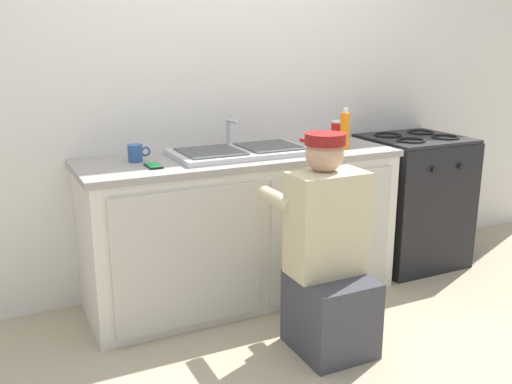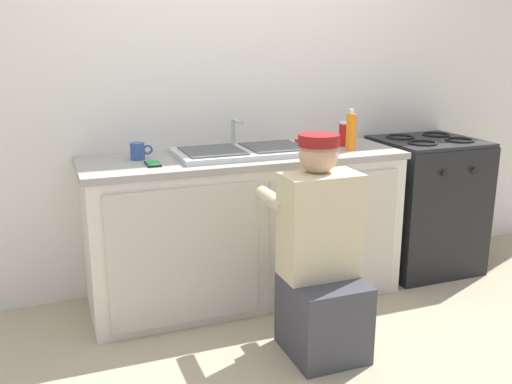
{
  "view_description": "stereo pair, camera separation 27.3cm",
  "coord_description": "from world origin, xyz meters",
  "px_view_note": "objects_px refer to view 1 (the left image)",
  "views": [
    {
      "loc": [
        -1.35,
        -2.67,
        1.54
      ],
      "look_at": [
        0.0,
        0.1,
        0.71
      ],
      "focal_mm": 40.0,
      "sensor_mm": 36.0,
      "label": 1
    },
    {
      "loc": [
        -1.1,
        -2.78,
        1.54
      ],
      "look_at": [
        0.0,
        0.1,
        0.71
      ],
      "focal_mm": 40.0,
      "sensor_mm": 36.0,
      "label": 2
    }
  ],
  "objects_px": {
    "coffee_mug": "(136,153)",
    "sink_double_basin": "(241,151)",
    "stove_range": "(411,200)",
    "soda_cup_red": "(337,133)",
    "soap_bottle_orange": "(345,130)",
    "plumber_person": "(328,262)",
    "cell_phone": "(153,166)"
  },
  "relations": [
    {
      "from": "stove_range",
      "to": "soda_cup_red",
      "type": "bearing_deg",
      "value": 177.32
    },
    {
      "from": "sink_double_basin",
      "to": "cell_phone",
      "type": "relative_size",
      "value": 5.71
    },
    {
      "from": "stove_range",
      "to": "cell_phone",
      "type": "distance_m",
      "value": 1.92
    },
    {
      "from": "coffee_mug",
      "to": "sink_double_basin",
      "type": "bearing_deg",
      "value": -6.24
    },
    {
      "from": "cell_phone",
      "to": "stove_range",
      "type": "bearing_deg",
      "value": 3.1
    },
    {
      "from": "sink_double_basin",
      "to": "coffee_mug",
      "type": "height_order",
      "value": "sink_double_basin"
    },
    {
      "from": "plumber_person",
      "to": "soap_bottle_orange",
      "type": "bearing_deg",
      "value": 51.05
    },
    {
      "from": "sink_double_basin",
      "to": "stove_range",
      "type": "height_order",
      "value": "sink_double_basin"
    },
    {
      "from": "soda_cup_red",
      "to": "cell_phone",
      "type": "height_order",
      "value": "soda_cup_red"
    },
    {
      "from": "soda_cup_red",
      "to": "soap_bottle_orange",
      "type": "distance_m",
      "value": 0.15
    },
    {
      "from": "stove_range",
      "to": "coffee_mug",
      "type": "relative_size",
      "value": 7.25
    },
    {
      "from": "plumber_person",
      "to": "stove_range",
      "type": "bearing_deg",
      "value": 32.23
    },
    {
      "from": "cell_phone",
      "to": "coffee_mug",
      "type": "height_order",
      "value": "coffee_mug"
    },
    {
      "from": "stove_range",
      "to": "sink_double_basin",
      "type": "bearing_deg",
      "value": 179.9
    },
    {
      "from": "stove_range",
      "to": "soda_cup_red",
      "type": "relative_size",
      "value": 6.01
    },
    {
      "from": "soda_cup_red",
      "to": "cell_phone",
      "type": "bearing_deg",
      "value": -174.02
    },
    {
      "from": "cell_phone",
      "to": "coffee_mug",
      "type": "xyz_separation_m",
      "value": [
        -0.05,
        0.17,
        0.04
      ]
    },
    {
      "from": "sink_double_basin",
      "to": "plumber_person",
      "type": "xyz_separation_m",
      "value": [
        0.14,
        -0.74,
        -0.45
      ]
    },
    {
      "from": "soda_cup_red",
      "to": "coffee_mug",
      "type": "distance_m",
      "value": 1.29
    },
    {
      "from": "plumber_person",
      "to": "soda_cup_red",
      "type": "xyz_separation_m",
      "value": [
        0.55,
        0.77,
        0.51
      ]
    },
    {
      "from": "stove_range",
      "to": "coffee_mug",
      "type": "distance_m",
      "value": 1.97
    },
    {
      "from": "stove_range",
      "to": "coffee_mug",
      "type": "bearing_deg",
      "value": 177.96
    },
    {
      "from": "soap_bottle_orange",
      "to": "sink_double_basin",
      "type": "bearing_deg",
      "value": 169.75
    },
    {
      "from": "plumber_person",
      "to": "sink_double_basin",
      "type": "bearing_deg",
      "value": 100.75
    },
    {
      "from": "sink_double_basin",
      "to": "coffee_mug",
      "type": "relative_size",
      "value": 6.35
    },
    {
      "from": "plumber_person",
      "to": "coffee_mug",
      "type": "relative_size",
      "value": 8.76
    },
    {
      "from": "stove_range",
      "to": "soap_bottle_orange",
      "type": "distance_m",
      "value": 0.87
    },
    {
      "from": "sink_double_basin",
      "to": "soap_bottle_orange",
      "type": "distance_m",
      "value": 0.66
    },
    {
      "from": "soap_bottle_orange",
      "to": "plumber_person",
      "type": "bearing_deg",
      "value": -128.95
    },
    {
      "from": "soap_bottle_orange",
      "to": "cell_phone",
      "type": "distance_m",
      "value": 1.2
    },
    {
      "from": "stove_range",
      "to": "cell_phone",
      "type": "bearing_deg",
      "value": -176.9
    },
    {
      "from": "soap_bottle_orange",
      "to": "cell_phone",
      "type": "height_order",
      "value": "soap_bottle_orange"
    }
  ]
}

